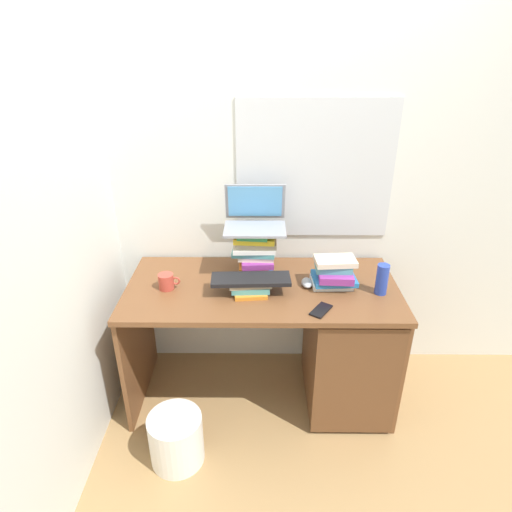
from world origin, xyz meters
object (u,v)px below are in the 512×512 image
at_px(computer_mouse, 307,283).
at_px(cell_phone, 321,310).
at_px(book_stack_keyboard_riser, 250,286).
at_px(desk, 328,341).
at_px(book_stack_side, 334,273).
at_px(mug, 166,281).
at_px(keyboard, 251,279).
at_px(book_stack_tall, 255,252).
at_px(wastebasket, 176,439).
at_px(water_bottle, 382,279).
at_px(laptop, 255,217).

distance_m(computer_mouse, cell_phone, 0.26).
relative_size(book_stack_keyboard_riser, computer_mouse, 2.25).
height_order(desk, computer_mouse, computer_mouse).
bearing_deg(book_stack_keyboard_riser, computer_mouse, 13.01).
relative_size(book_stack_keyboard_riser, book_stack_side, 0.95).
bearing_deg(mug, keyboard, -5.17).
bearing_deg(book_stack_tall, computer_mouse, -25.21).
bearing_deg(book_stack_tall, mug, -160.26).
bearing_deg(desk, book_stack_side, 81.85).
xyz_separation_m(book_stack_keyboard_riser, mug, (-0.46, 0.04, 0.01)).
relative_size(book_stack_keyboard_riser, wastebasket, 0.82).
relative_size(keyboard, computer_mouse, 4.04).
bearing_deg(water_bottle, cell_phone, -152.62).
relative_size(laptop, mug, 2.86).
bearing_deg(keyboard, book_stack_tall, 82.16).
bearing_deg(computer_mouse, desk, -13.68).
xyz_separation_m(book_stack_keyboard_riser, wastebasket, (-0.38, -0.43, -0.67)).
relative_size(keyboard, wastebasket, 1.48).
bearing_deg(desk, keyboard, -174.32).
bearing_deg(wastebasket, keyboard, 47.63).
xyz_separation_m(cell_phone, wastebasket, (-0.74, -0.25, -0.64)).
bearing_deg(laptop, mug, -154.51).
distance_m(computer_mouse, wastebasket, 1.07).
bearing_deg(desk, laptop, 152.21).
height_order(book_stack_tall, book_stack_keyboard_riser, book_stack_tall).
distance_m(book_stack_side, keyboard, 0.46).
bearing_deg(cell_phone, book_stack_tall, 165.14).
height_order(book_stack_side, mug, book_stack_side).
bearing_deg(book_stack_side, computer_mouse, -177.78).
relative_size(keyboard, cell_phone, 3.09).
bearing_deg(wastebasket, mug, 99.55).
xyz_separation_m(book_stack_side, keyboard, (-0.45, -0.08, 0.01)).
bearing_deg(mug, wastebasket, -80.45).
xyz_separation_m(book_stack_tall, water_bottle, (0.68, -0.21, -0.05)).
bearing_deg(book_stack_tall, wastebasket, -122.45).
distance_m(book_stack_keyboard_riser, computer_mouse, 0.32).
relative_size(book_stack_tall, water_bottle, 1.61).
bearing_deg(mug, book_stack_keyboard_riser, -4.43).
bearing_deg(water_bottle, book_stack_tall, 162.55).
distance_m(keyboard, cell_phone, 0.40).
xyz_separation_m(desk, computer_mouse, (-0.14, 0.03, 0.37)).
xyz_separation_m(book_stack_keyboard_riser, cell_phone, (0.36, -0.18, -0.03)).
distance_m(keyboard, mug, 0.46).
height_order(laptop, water_bottle, laptop).
distance_m(book_stack_side, laptop, 0.54).
bearing_deg(laptop, book_stack_tall, -89.02).
bearing_deg(book_stack_keyboard_riser, keyboard, -59.19).
xyz_separation_m(water_bottle, cell_phone, (-0.34, -0.18, -0.08)).
bearing_deg(keyboard, computer_mouse, 11.79).
relative_size(laptop, computer_mouse, 3.28).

